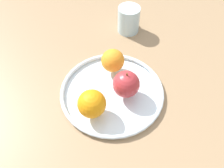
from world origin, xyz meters
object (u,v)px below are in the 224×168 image
object	(u,v)px
fruit_bowl	(112,92)
orange_back_left	(113,60)
orange_back_right	(92,104)
ambient_mug	(128,19)
apple	(126,84)

from	to	relation	value
fruit_bowl	orange_back_left	size ratio (longest dim) A/B	4.32
fruit_bowl	orange_back_right	bearing A→B (deg)	131.93
ambient_mug	orange_back_right	bearing A→B (deg)	150.91
apple	orange_back_right	bearing A→B (deg)	113.14
fruit_bowl	ambient_mug	world-z (taller)	ambient_mug
orange_back_left	fruit_bowl	bearing A→B (deg)	166.29
fruit_bowl	orange_back_left	bearing A→B (deg)	-13.71
orange_back_left	apple	bearing A→B (deg)	-170.35
fruit_bowl	apple	world-z (taller)	apple
fruit_bowl	orange_back_left	xyz separation A→B (cm)	(8.59, -2.10, 4.54)
fruit_bowl	orange_back_right	xyz separation A→B (cm)	(-6.22, 6.93, 4.85)
orange_back_right	orange_back_left	bearing A→B (deg)	-31.35
orange_back_left	ambient_mug	xyz separation A→B (cm)	(19.83, -10.25, -0.51)
apple	ambient_mug	size ratio (longest dim) A/B	0.73
apple	fruit_bowl	bearing A→B (deg)	67.05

